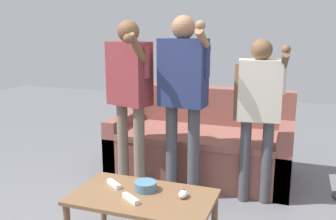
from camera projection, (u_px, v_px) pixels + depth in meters
The scene contains 9 objects.
couch at pixel (202, 145), 3.90m from camera, with size 1.83×0.89×0.88m.
coffee_table at pixel (143, 204), 2.43m from camera, with size 0.93×0.53×0.44m.
snack_bowl at pixel (146, 186), 2.49m from camera, with size 0.15×0.15×0.06m, color teal.
game_remote_nunchuk at pixel (183, 194), 2.38m from camera, with size 0.06×0.09×0.05m.
player_left at pixel (129, 86), 3.35m from camera, with size 0.45×0.46×1.58m.
player_center at pixel (183, 86), 3.20m from camera, with size 0.48×0.35×1.62m.
player_right at pixel (259, 103), 3.12m from camera, with size 0.44×0.28×1.43m.
game_remote_wand_near at pixel (131, 199), 2.34m from camera, with size 0.15×0.11×0.03m.
game_remote_wand_far at pixel (114, 184), 2.56m from camera, with size 0.14×0.11×0.03m.
Camera 1 is at (0.94, -2.02, 1.51)m, focal length 39.62 mm.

